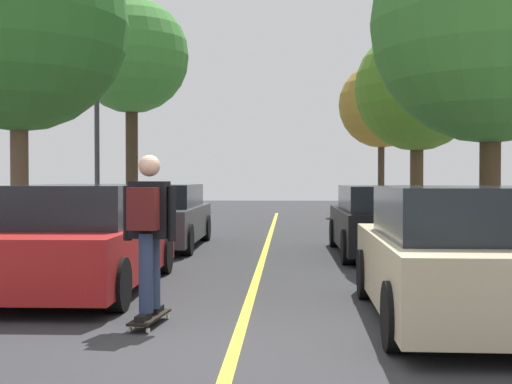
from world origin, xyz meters
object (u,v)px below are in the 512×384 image
at_px(parked_car_left_nearest, 85,237).
at_px(street_tree_right_far, 381,105).
at_px(street_tree_right_near, 417,90).
at_px(skateboard, 150,318).
at_px(skateboarder, 148,225).
at_px(street_tree_right_nearest, 491,24).
at_px(parked_car_right_nearest, 462,257).
at_px(street_tree_left_nearest, 18,23).
at_px(parked_car_right_near, 381,221).
at_px(street_tree_left_near, 131,57).
at_px(parked_car_left_near, 162,216).
at_px(streetlamp, 97,112).

bearing_deg(parked_car_left_nearest, street_tree_right_far, 70.29).
xyz_separation_m(street_tree_right_near, skateboard, (-5.36, -13.47, -4.15)).
bearing_deg(skateboarder, street_tree_right_nearest, 48.83).
distance_m(skateboard, skateboarder, 0.99).
bearing_deg(parked_car_right_nearest, parked_car_left_nearest, 157.31).
xyz_separation_m(street_tree_right_nearest, street_tree_right_far, (0.00, 15.10, 0.07)).
bearing_deg(street_tree_left_nearest, parked_car_right_near, 14.03).
bearing_deg(skateboarder, street_tree_left_near, 103.92).
xyz_separation_m(parked_car_left_near, street_tree_right_nearest, (6.76, -1.94, 3.84)).
height_order(parked_car_right_near, skateboarder, skateboarder).
relative_size(parked_car_right_near, street_tree_left_nearest, 0.72).
xyz_separation_m(street_tree_left_near, street_tree_right_nearest, (8.77, -7.60, -0.80)).
bearing_deg(streetlamp, street_tree_left_nearest, -93.60).
xyz_separation_m(street_tree_right_far, skateboard, (-5.36, -21.20, -4.51)).
height_order(parked_car_left_nearest, street_tree_left_near, street_tree_left_near).
height_order(parked_car_left_nearest, skateboard, parked_car_left_nearest).
bearing_deg(parked_car_left_nearest, street_tree_left_nearest, 127.55).
height_order(parked_car_left_near, street_tree_right_near, street_tree_right_near).
bearing_deg(streetlamp, parked_car_left_nearest, -75.32).
bearing_deg(skateboard, street_tree_left_near, 103.97).
bearing_deg(skateboard, street_tree_right_nearest, 48.69).
height_order(street_tree_left_nearest, street_tree_right_near, street_tree_left_nearest).
height_order(skateboard, skateboarder, skateboarder).
xyz_separation_m(parked_car_left_nearest, street_tree_left_near, (-2.01, 11.38, 4.61)).
xyz_separation_m(parked_car_left_near, streetlamp, (-1.75, 0.95, 2.46)).
height_order(parked_car_right_nearest, street_tree_right_near, street_tree_right_near).
distance_m(street_tree_left_nearest, street_tree_right_near, 12.24).
xyz_separation_m(parked_car_right_near, street_tree_left_nearest, (-6.76, -1.69, 3.67)).
relative_size(street_tree_right_nearest, street_tree_right_near, 1.12).
bearing_deg(street_tree_right_near, parked_car_left_near, -141.27).
relative_size(street_tree_right_near, skateboarder, 3.51).
xyz_separation_m(parked_car_left_nearest, parked_car_right_nearest, (4.76, -1.99, -0.01)).
height_order(street_tree_right_nearest, street_tree_right_far, street_tree_right_nearest).
distance_m(parked_car_right_nearest, street_tree_left_nearest, 8.96).
height_order(street_tree_right_nearest, street_tree_right_near, street_tree_right_nearest).
bearing_deg(parked_car_left_nearest, skateboarder, -59.25).
bearing_deg(parked_car_left_nearest, parked_car_right_nearest, -22.69).
bearing_deg(streetlamp, skateboard, -70.68).
height_order(street_tree_right_nearest, skateboard, street_tree_right_nearest).
bearing_deg(street_tree_right_near, street_tree_left_nearest, -135.75).
relative_size(parked_car_left_near, street_tree_right_near, 0.78).
relative_size(street_tree_left_nearest, street_tree_right_nearest, 0.92).
distance_m(parked_car_right_near, street_tree_right_far, 15.23).
distance_m(parked_car_left_nearest, parked_car_right_near, 6.41).
bearing_deg(street_tree_right_far, street_tree_left_near, -139.45).
bearing_deg(skateboarder, streetlamp, 109.23).
xyz_separation_m(parked_car_right_near, skateboard, (-3.35, -6.62, -0.61)).
bearing_deg(skateboard, street_tree_left_nearest, 124.68).
bearing_deg(street_tree_left_near, parked_car_left_near, -70.47).
height_order(parked_car_right_nearest, street_tree_right_nearest, street_tree_right_nearest).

